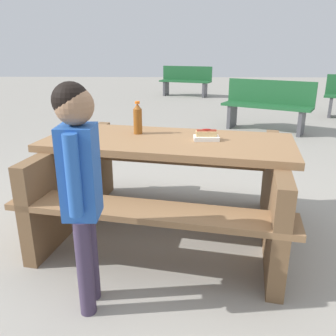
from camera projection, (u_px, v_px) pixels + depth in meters
The scene contains 7 objects.
ground_plane at pixel (168, 230), 2.82m from camera, with size 30.00×30.00×0.00m, color gray.
picnic_table at pixel (168, 178), 2.67m from camera, with size 2.04×1.72×0.75m.
soda_bottle at pixel (138, 119), 2.69m from camera, with size 0.07×0.07×0.25m.
hotdog_tray at pixel (206, 136), 2.53m from camera, with size 0.18×0.11×0.08m.
child_in_coat at pixel (80, 173), 1.75m from camera, with size 0.20×0.31×1.24m.
park_bench_near at pixel (267, 104), 6.04m from camera, with size 1.51×1.07×0.85m.
park_bench_far at pixel (186, 80), 10.34m from camera, with size 1.55×0.87×0.85m.
Camera 1 is at (0.07, -2.50, 1.39)m, focal length 37.64 mm.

